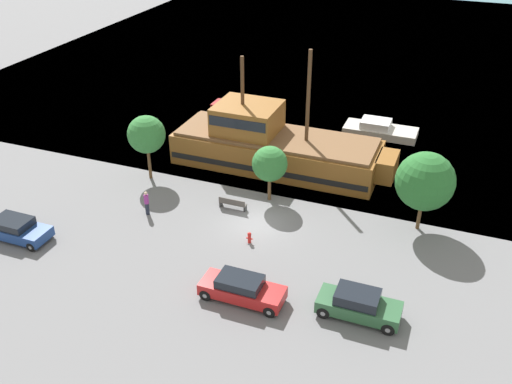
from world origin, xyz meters
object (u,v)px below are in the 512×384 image
moored_boat_outer (241,108)px  parked_car_curb_front (15,229)px  bench_promenade_east (233,203)px  parked_car_curb_rear (358,305)px  parked_car_curb_mid (242,289)px  pedestrian_walking_near (147,203)px  moored_boat_dockside (379,130)px  fire_hydrant (249,237)px  pirate_ship (273,145)px

moored_boat_outer → parked_car_curb_front: (-5.60, -24.54, 0.06)m
bench_promenade_east → moored_boat_outer: bearing=110.4°
parked_car_curb_rear → parked_car_curb_front: bearing=-178.2°
parked_car_curb_mid → pedestrian_walking_near: bearing=148.3°
moored_boat_dockside → pedestrian_walking_near: (-12.42, -19.03, 0.40)m
moored_boat_dockside → bench_promenade_east: bearing=-113.9°
moored_boat_outer → parked_car_curb_mid: moored_boat_outer is taller
fire_hydrant → bench_promenade_east: 4.25m
fire_hydrant → parked_car_curb_front: bearing=-160.9°
pirate_ship → fire_hydrant: 10.99m
moored_boat_dockside → parked_car_curb_front: (-18.86, -24.59, 0.19)m
moored_boat_dockside → fire_hydrant: size_ratio=8.32×
moored_boat_outer → pirate_ship: bearing=-54.3°
parked_car_curb_rear → fire_hydrant: parked_car_curb_rear is taller
parked_car_curb_front → parked_car_curb_mid: (15.89, -0.28, 0.04)m
fire_hydrant → parked_car_curb_rear: bearing=-28.1°
parked_car_curb_front → moored_boat_dockside: bearing=52.5°
parked_car_curb_rear → pedestrian_walking_near: bearing=162.9°
pirate_ship → moored_boat_outer: bearing=125.7°
fire_hydrant → bench_promenade_east: bearing=127.9°
moored_boat_outer → bench_promenade_east: bearing=-69.6°
pedestrian_walking_near → moored_boat_outer: bearing=92.5°
parked_car_curb_front → parked_car_curb_rear: bearing=1.8°
moored_boat_outer → pedestrian_walking_near: bearing=-87.5°
moored_boat_dockside → parked_car_curb_front: 30.99m
bench_promenade_east → pedestrian_walking_near: bearing=-152.3°
moored_boat_outer → parked_car_curb_rear: moored_boat_outer is taller
moored_boat_outer → pedestrian_walking_near: pedestrian_walking_near is taller
parked_car_curb_front → pedestrian_walking_near: 8.51m
parked_car_curb_mid → bench_promenade_east: (-4.24, 8.57, -0.29)m
pedestrian_walking_near → fire_hydrant: bearing=-4.6°
moored_boat_outer → pedestrian_walking_near: (0.83, -18.98, 0.27)m
parked_car_curb_rear → bench_promenade_east: parked_car_curb_rear is taller
bench_promenade_east → pedestrian_walking_near: size_ratio=1.11×
parked_car_curb_mid → bench_promenade_east: 9.57m
pirate_ship → parked_car_curb_mid: pirate_ship is taller
parked_car_curb_rear → pedestrian_walking_near: size_ratio=2.49×
pirate_ship → bench_promenade_east: (-0.37, -7.32, -1.30)m
moored_boat_outer → parked_car_curb_rear: bearing=-55.2°
moored_boat_outer → pedestrian_walking_near: size_ratio=3.33×
pirate_ship → bench_promenade_east: size_ratio=8.84×
pedestrian_walking_near → parked_car_curb_mid: bearing=-31.7°
pirate_ship → parked_car_curb_rear: bearing=-55.7°
moored_boat_dockside → parked_car_curb_mid: (-2.97, -24.87, 0.23)m
parked_car_curb_front → parked_car_curb_mid: parked_car_curb_mid is taller
parked_car_curb_mid → moored_boat_outer: bearing=112.5°
pirate_ship → moored_boat_outer: (-6.41, 8.93, -1.11)m
parked_car_curb_front → parked_car_curb_rear: 22.19m
parked_car_curb_mid → fire_hydrant: (-1.63, 5.21, -0.32)m
moored_boat_dockside → moored_boat_outer: moored_boat_outer is taller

